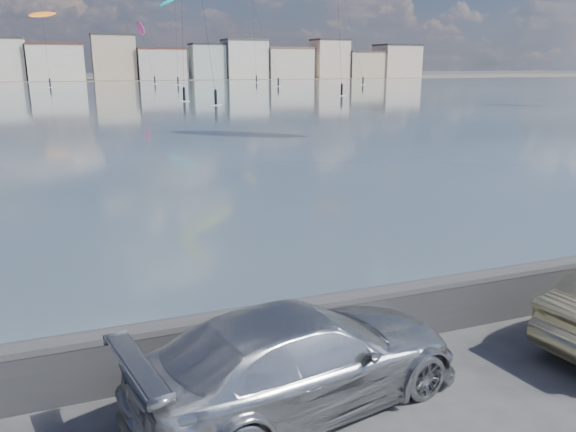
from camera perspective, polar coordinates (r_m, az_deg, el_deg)
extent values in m
cube|color=#384D55|center=(97.23, -19.56, 11.41)|extent=(500.00, 177.00, 0.00)
cube|color=#4C473D|center=(205.65, -20.54, 12.88)|extent=(500.00, 60.00, 0.00)
cube|color=#28282B|center=(9.79, -2.85, -12.39)|extent=(400.00, 0.35, 0.90)
cylinder|color=#28282B|center=(9.59, -2.88, -10.01)|extent=(400.00, 0.36, 0.36)
cube|color=beige|center=(192.50, -27.22, 13.89)|extent=(14.00, 11.00, 12.00)
cube|color=silver|center=(191.60, -22.46, 14.17)|extent=(16.00, 13.00, 10.50)
cube|color=#562D23|center=(191.69, -22.64, 15.82)|extent=(16.32, 13.26, 0.60)
cube|color=#CCB293|center=(192.06, -17.28, 15.07)|extent=(13.00, 10.00, 13.50)
cube|color=#383330|center=(192.26, -17.45, 17.17)|extent=(13.26, 10.20, 0.60)
cube|color=beige|center=(193.62, -12.81, 14.77)|extent=(15.00, 12.00, 9.50)
cube|color=#562D23|center=(193.68, -12.90, 16.26)|extent=(15.30, 12.24, 0.60)
cube|color=#B7C6BC|center=(196.47, -8.19, 15.20)|extent=(11.00, 9.00, 11.00)
cube|color=#2D2D33|center=(196.58, -8.26, 16.89)|extent=(11.22, 9.18, 0.60)
cube|color=silver|center=(199.77, -4.43, 15.52)|extent=(14.00, 11.00, 12.50)
cube|color=#4C423D|center=(199.92, -4.47, 17.40)|extent=(14.28, 11.22, 0.60)
cube|color=beige|center=(204.70, -0.11, 15.20)|extent=(16.00, 12.00, 10.00)
cube|color=brown|center=(204.77, -0.11, 16.69)|extent=(16.32, 12.24, 0.60)
cube|color=beige|center=(211.08, 4.25, 15.57)|extent=(12.00, 10.00, 13.00)
cube|color=#383330|center=(211.24, 4.29, 17.42)|extent=(12.24, 10.20, 0.60)
cube|color=beige|center=(217.09, 7.58, 14.94)|extent=(14.00, 11.00, 9.00)
cube|color=#4C423D|center=(217.13, 7.63, 16.21)|extent=(14.28, 11.22, 0.60)
cube|color=beige|center=(224.28, 10.98, 15.13)|extent=(15.00, 12.00, 11.50)
cube|color=#2D2D33|center=(224.38, 11.06, 16.67)|extent=(15.30, 12.24, 0.60)
imported|color=#ACAEB2|center=(8.60, 1.30, -14.17)|extent=(5.58, 3.15, 1.53)
ellipsoid|color=#E5338C|center=(162.69, -14.75, 17.92)|extent=(3.78, 8.56, 4.52)
cube|color=white|center=(150.93, -13.36, 12.93)|extent=(1.40, 0.42, 0.08)
cylinder|color=black|center=(150.90, -13.38, 13.27)|extent=(0.36, 0.36, 1.70)
sphere|color=black|center=(150.88, -13.40, 13.61)|extent=(0.28, 0.28, 0.28)
cylinder|color=black|center=(156.66, -14.09, 15.75)|extent=(1.35, 11.87, 12.77)
cube|color=white|center=(158.52, -3.22, 13.39)|extent=(1.40, 0.42, 0.08)
cylinder|color=black|center=(158.49, -3.23, 13.72)|extent=(0.36, 0.36, 1.70)
sphere|color=black|center=(158.47, -3.23, 14.04)|extent=(0.28, 0.28, 0.28)
cylinder|color=black|center=(163.23, -3.57, 19.82)|extent=(1.37, 8.52, 33.81)
cube|color=white|center=(92.59, 5.47, 12.08)|extent=(1.40, 0.42, 0.08)
cylinder|color=black|center=(92.54, 5.48, 12.64)|extent=(0.36, 0.36, 1.70)
sphere|color=black|center=(92.51, 5.50, 13.19)|extent=(0.28, 0.28, 0.28)
cube|color=white|center=(131.06, -0.99, 13.04)|extent=(1.40, 0.42, 0.08)
cylinder|color=black|center=(131.03, -0.99, 13.43)|extent=(0.36, 0.36, 1.70)
sphere|color=black|center=(131.00, -1.00, 13.83)|extent=(0.28, 0.28, 0.28)
cylinder|color=black|center=(138.36, -2.67, 18.36)|extent=(2.34, 16.01, 22.71)
cube|color=white|center=(142.25, -11.10, 12.94)|extent=(1.40, 0.42, 0.08)
cylinder|color=black|center=(142.22, -11.12, 13.30)|extent=(0.36, 0.36, 1.70)
sphere|color=black|center=(142.20, -11.14, 13.66)|extent=(0.28, 0.28, 0.28)
cylinder|color=black|center=(148.86, -11.27, 17.36)|extent=(2.63, 12.90, 20.04)
ellipsoid|color=orange|center=(142.76, -23.71, 18.23)|extent=(7.14, 6.86, 2.85)
cube|color=white|center=(135.47, -22.99, 11.94)|extent=(1.40, 0.42, 0.08)
cylinder|color=black|center=(135.44, -23.03, 12.32)|extent=(0.36, 0.36, 1.70)
sphere|color=black|center=(135.41, -23.07, 12.70)|extent=(0.28, 0.28, 0.28)
cylinder|color=black|center=(138.92, -23.38, 15.43)|extent=(0.33, 7.01, 14.24)
cube|color=white|center=(142.33, 7.62, 13.08)|extent=(1.40, 0.42, 0.08)
cylinder|color=black|center=(142.30, 7.63, 13.45)|extent=(0.36, 0.36, 1.70)
sphere|color=black|center=(142.28, 7.64, 13.81)|extent=(0.28, 0.28, 0.28)
cylinder|color=black|center=(148.74, 6.06, 20.04)|extent=(2.26, 14.56, 32.91)
cube|color=white|center=(79.62, -10.48, 11.40)|extent=(1.40, 0.42, 0.08)
cylinder|color=black|center=(79.57, -10.51, 12.05)|extent=(0.36, 0.36, 1.70)
sphere|color=black|center=(79.53, -10.54, 12.70)|extent=(0.28, 0.28, 0.28)
cylinder|color=black|center=(87.25, -10.75, 20.74)|extent=(3.27, 14.35, 24.97)
cube|color=white|center=(71.36, -7.33, 11.12)|extent=(1.40, 0.42, 0.08)
cylinder|color=black|center=(71.30, -7.35, 11.84)|extent=(0.36, 0.36, 1.70)
sphere|color=black|center=(71.25, -7.38, 12.56)|extent=(0.28, 0.28, 0.28)
cylinder|color=black|center=(79.07, -8.40, 18.89)|extent=(1.61, 15.48, 17.98)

